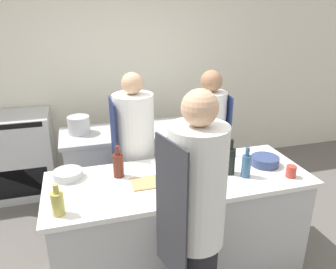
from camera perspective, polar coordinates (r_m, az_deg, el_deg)
The scene contains 20 objects.
ground_plane at distance 3.25m, azimuth 1.85°, elevation -21.53°, with size 16.00×16.00×0.00m, color #605B56.
wall_back at distance 4.54m, azimuth -6.40°, elevation 10.77°, with size 8.00×0.06×2.80m.
prep_counter at distance 2.96m, azimuth 1.96°, elevation -15.09°, with size 2.17×0.82×0.90m.
pass_counter at distance 3.97m, azimuth -4.66°, elevation -5.17°, with size 1.80×0.65×0.90m.
oven_range at distance 4.43m, azimuth -24.17°, elevation -3.27°, with size 0.76×0.63×1.03m.
chef_at_prep_near at distance 2.14m, azimuth 4.72°, elevation -16.12°, with size 0.40×0.39×1.80m.
chef_at_stove at distance 3.58m, azimuth 7.08°, elevation -1.82°, with size 0.37×0.35×1.63m.
chef_at_pass_far at distance 3.27m, azimuth -5.82°, elevation -3.86°, with size 0.40×0.39×1.66m.
bottle_olive_oil at distance 2.72m, azimuth -8.65°, elevation -5.18°, with size 0.09×0.09×0.27m.
bottle_vinegar at distance 3.13m, azimuth 9.01°, elevation -1.50°, with size 0.07×0.07×0.29m.
bottle_wine at distance 2.35m, azimuth -18.65°, elevation -11.19°, with size 0.09×0.09×0.23m.
bottle_cooking_oil at distance 2.78m, azimuth 10.75°, elevation -4.42°, with size 0.09×0.09×0.31m.
bottle_sauce at distance 2.77m, azimuth 13.46°, elevation -5.23°, with size 0.08×0.08×0.26m.
bottle_water at distance 2.92m, azimuth 6.71°, elevation -3.73°, with size 0.08×0.08×0.21m.
bowl_mixing_large at distance 2.82m, azimuth -17.03°, elevation -6.66°, with size 0.24×0.24×0.07m.
bowl_prep_small at distance 3.03m, azimuth 16.51°, elevation -4.43°, with size 0.25×0.25×0.08m.
bowl_ceramic_blue at distance 2.81m, azimuth 4.36°, elevation -5.85°, with size 0.20×0.20×0.07m.
cup at distance 2.89m, azimuth 20.64°, elevation -6.05°, with size 0.08×0.08×0.10m.
cutting_board at distance 2.66m, azimuth -1.71°, elevation -8.11°, with size 0.43×0.21×0.01m.
stockpot at distance 3.76m, azimuth -15.26°, elevation 1.62°, with size 0.24×0.24×0.19m.
Camera 1 is at (-0.76, -2.27, 2.20)m, focal length 35.00 mm.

